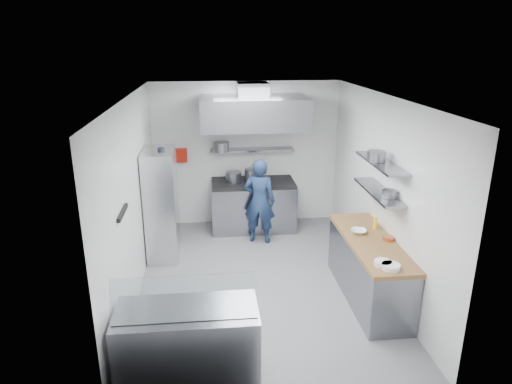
{
  "coord_description": "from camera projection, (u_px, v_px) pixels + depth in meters",
  "views": [
    {
      "loc": [
        -0.7,
        -6.17,
        3.53
      ],
      "look_at": [
        0.0,
        0.6,
        1.25
      ],
      "focal_mm": 32.0,
      "sensor_mm": 36.0,
      "label": 1
    }
  ],
  "objects": [
    {
      "name": "stock_pot_left",
      "position": [
        233.0,
        177.0,
        8.63
      ],
      "size": [
        0.3,
        0.3,
        0.2
      ],
      "primitive_type": "cylinder",
      "color": "slate",
      "rests_on": "cooktop"
    },
    {
      "name": "ceiling",
      "position": [
        261.0,
        97.0,
        6.12
      ],
      "size": [
        5.0,
        5.0,
        0.0
      ],
      "primitive_type": "plane",
      "rotation": [
        3.14,
        0.0,
        0.0
      ],
      "color": "silver",
      "rests_on": "wall_back"
    },
    {
      "name": "prep_counter_base",
      "position": [
        368.0,
        271.0,
        6.46
      ],
      "size": [
        0.62,
        2.0,
        0.84
      ],
      "primitive_type": "cube",
      "color": "gray",
      "rests_on": "floor"
    },
    {
      "name": "wall_right",
      "position": [
        381.0,
        191.0,
        6.74
      ],
      "size": [
        2.8,
        5.0,
        0.02
      ],
      "primitive_type": "cube",
      "rotation": [
        1.57,
        0.0,
        -1.57
      ],
      "color": "white",
      "rests_on": "floor"
    },
    {
      "name": "red_firebox",
      "position": [
        181.0,
        155.0,
        8.74
      ],
      "size": [
        0.22,
        0.1,
        0.26
      ],
      "primitive_type": "cube",
      "color": "#AC1C0D",
      "rests_on": "wall_back"
    },
    {
      "name": "wall_front",
      "position": [
        290.0,
        283.0,
        4.21
      ],
      "size": [
        3.6,
        2.8,
        0.02
      ],
      "primitive_type": "cube",
      "rotation": [
        -1.57,
        0.0,
        0.0
      ],
      "color": "white",
      "rests_on": "floor"
    },
    {
      "name": "mixing_bowl",
      "position": [
        359.0,
        231.0,
        6.52
      ],
      "size": [
        0.26,
        0.26,
        0.05
      ],
      "primitive_type": "imported",
      "rotation": [
        0.0,
        0.0,
        -0.27
      ],
      "color": "white",
      "rests_on": "prep_counter_top"
    },
    {
      "name": "cooktop",
      "position": [
        253.0,
        183.0,
        8.71
      ],
      "size": [
        1.57,
        0.78,
        0.06
      ],
      "primitive_type": "cube",
      "color": "black",
      "rests_on": "gas_range"
    },
    {
      "name": "shelf_pot_d",
      "position": [
        376.0,
        156.0,
        6.27
      ],
      "size": [
        0.26,
        0.26,
        0.14
      ],
      "primitive_type": "cylinder",
      "color": "slate",
      "rests_on": "wall_shelf_upper"
    },
    {
      "name": "plate_stack_b",
      "position": [
        383.0,
        263.0,
        5.58
      ],
      "size": [
        0.21,
        0.21,
        0.06
      ],
      "primitive_type": "cylinder",
      "color": "white",
      "rests_on": "prep_counter_top"
    },
    {
      "name": "wall_left",
      "position": [
        133.0,
        200.0,
        6.39
      ],
      "size": [
        2.8,
        5.0,
        0.02
      ],
      "primitive_type": "cube",
      "rotation": [
        1.57,
        0.0,
        1.57
      ],
      "color": "white",
      "rests_on": "floor"
    },
    {
      "name": "display_case",
      "position": [
        188.0,
        344.0,
        4.89
      ],
      "size": [
        1.5,
        0.7,
        0.85
      ],
      "primitive_type": "cube",
      "color": "gray",
      "rests_on": "floor"
    },
    {
      "name": "display_glass",
      "position": [
        185.0,
        298.0,
        4.58
      ],
      "size": [
        1.47,
        0.19,
        0.42
      ],
      "primitive_type": "cube",
      "rotation": [
        -0.38,
        0.0,
        0.0
      ],
      "color": "silver",
      "rests_on": "display_case"
    },
    {
      "name": "over_range_shelf",
      "position": [
        252.0,
        150.0,
        8.75
      ],
      "size": [
        1.6,
        0.3,
        0.04
      ],
      "primitive_type": "cube",
      "color": "gray",
      "rests_on": "wall_back"
    },
    {
      "name": "rack_jar",
      "position": [
        161.0,
        153.0,
        7.3
      ],
      "size": [
        0.11,
        0.11,
        0.18
      ],
      "primitive_type": "cylinder",
      "color": "black",
      "rests_on": "wire_rack"
    },
    {
      "name": "hood_duct",
      "position": [
        253.0,
        89.0,
        8.2
      ],
      "size": [
        0.55,
        0.55,
        0.24
      ],
      "primitive_type": "cube",
      "color": "slate",
      "rests_on": "extractor_hood"
    },
    {
      "name": "copper_pan",
      "position": [
        388.0,
        238.0,
        6.28
      ],
      "size": [
        0.15,
        0.15,
        0.06
      ],
      "primitive_type": "cylinder",
      "color": "#D7663C",
      "rests_on": "prep_counter_top"
    },
    {
      "name": "plate_stack_a",
      "position": [
        391.0,
        267.0,
        5.5
      ],
      "size": [
        0.22,
        0.22,
        0.06
      ],
      "primitive_type": "cylinder",
      "color": "white",
      "rests_on": "prep_counter_top"
    },
    {
      "name": "wire_rack",
      "position": [
        162.0,
        204.0,
        7.6
      ],
      "size": [
        0.5,
        0.9,
        1.85
      ],
      "primitive_type": "cube",
      "color": "silver",
      "rests_on": "floor"
    },
    {
      "name": "knife_strip",
      "position": [
        123.0,
        213.0,
        5.5
      ],
      "size": [
        0.04,
        0.55,
        0.05
      ],
      "primitive_type": "cube",
      "color": "black",
      "rests_on": "wall_left"
    },
    {
      "name": "wall_back",
      "position": [
        246.0,
        154.0,
        8.93
      ],
      "size": [
        3.6,
        2.8,
        0.02
      ],
      "primitive_type": "cube",
      "rotation": [
        1.57,
        0.0,
        0.0
      ],
      "color": "white",
      "rests_on": "floor"
    },
    {
      "name": "prep_counter_top",
      "position": [
        371.0,
        242.0,
        6.31
      ],
      "size": [
        0.65,
        2.04,
        0.06
      ],
      "primitive_type": "cube",
      "color": "brown",
      "rests_on": "prep_counter_base"
    },
    {
      "name": "floor",
      "position": [
        260.0,
        281.0,
        7.01
      ],
      "size": [
        5.0,
        5.0,
        0.0
      ],
      "primitive_type": "plane",
      "color": "slate",
      "rests_on": "ground"
    },
    {
      "name": "wall_shelf_lower",
      "position": [
        378.0,
        192.0,
        6.41
      ],
      "size": [
        0.3,
        1.3,
        0.04
      ],
      "primitive_type": "cube",
      "color": "gray",
      "rests_on": "wall_right"
    },
    {
      "name": "squeeze_bottle",
      "position": [
        375.0,
        223.0,
        6.65
      ],
      "size": [
        0.06,
        0.06,
        0.18
      ],
      "primitive_type": "cylinder",
      "color": "yellow",
      "rests_on": "prep_counter_top"
    },
    {
      "name": "wall_shelf_upper",
      "position": [
        381.0,
        163.0,
        6.28
      ],
      "size": [
        0.3,
        1.3,
        0.04
      ],
      "primitive_type": "cube",
      "color": "gray",
      "rests_on": "wall_right"
    },
    {
      "name": "stock_pot_mid",
      "position": [
        252.0,
        175.0,
        8.67
      ],
      "size": [
        0.3,
        0.3,
        0.24
      ],
      "primitive_type": "cylinder",
      "color": "slate",
      "rests_on": "cooktop"
    },
    {
      "name": "shelf_pot_c",
      "position": [
        389.0,
        194.0,
        6.11
      ],
      "size": [
        0.2,
        0.2,
        0.1
      ],
      "primitive_type": "cylinder",
      "color": "slate",
      "rests_on": "wall_shelf_lower"
    },
    {
      "name": "shelf_pot_a",
      "position": [
        221.0,
        147.0,
        8.5
      ],
      "size": [
        0.29,
        0.29,
        0.18
      ],
      "primitive_type": "cylinder",
      "color": "slate",
      "rests_on": "over_range_shelf"
    },
    {
      "name": "rack_bin_b",
      "position": [
        162.0,
        176.0,
        7.84
      ],
      "size": [
        0.12,
        0.16,
        0.14
      ],
      "primitive_type": "cube",
      "color": "yellow",
      "rests_on": "wire_rack"
    },
    {
      "name": "rack_bin_a",
      "position": [
        161.0,
        216.0,
        7.44
      ],
      "size": [
        0.17,
        0.21,
        0.19
      ],
      "primitive_type": "cube",
      "color": "white",
      "rests_on": "wire_rack"
    },
    {
      "name": "extractor_hood",
      "position": [
        254.0,
        112.0,
        8.11
      ],
      "size": [
        1.9,
        1.15,
        0.55
      ],
      "primitive_type": "cube",
      "color": "gray",
      "rests_on": "wall_back"
    },
    {
      "name": "gas_range",
      "position": [
        253.0,
        206.0,
        8.86
      ],
      "size": [
        1.6,
        0.8,
        0.9
      ],
      "primitive_type": "cube",
      "color": "gray",
      "rests_on": "floor"
    },
    {
      "name": "chef",
      "position": [
        259.0,
        201.0,
        8.17
      ],
      "size": [
        0.65,
        0.52,
        1.57
      ],
      "primitive_type": "imported",
      "rotation": [
        0.0,
        0.0,
        2.86
      ],
      "color": "#192A4B",
      "rests_on": "floor"
    }
  ]
}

